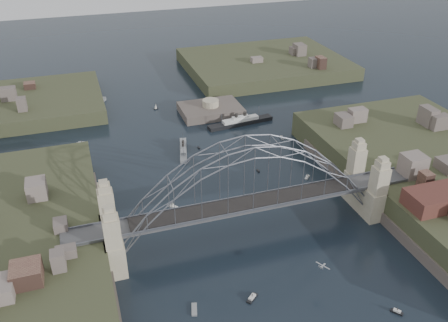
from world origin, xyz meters
TOP-DOWN VIEW (x-y plane):
  - ground at (0.00, 0.00)m, footprint 500.00×500.00m
  - bridge at (0.00, 0.00)m, footprint 84.00×13.80m
  - shore_east at (57.32, 0.00)m, footprint 50.50×90.00m
  - headland_nw at (-55.00, 95.00)m, footprint 60.00×45.00m
  - headland_ne at (50.00, 110.00)m, footprint 70.00×55.00m
  - fort_island at (12.00, 70.00)m, footprint 22.00×16.00m
  - wharf_shed at (44.00, -14.00)m, footprint 20.00×8.00m
  - naval_cruiser_near at (-4.79, 44.40)m, footprint 5.51×15.41m
  - naval_cruiser_far at (-28.14, 88.98)m, footprint 9.81×15.58m
  - ocean_liner at (19.23, 57.74)m, footprint 24.33×5.99m
  - aeroplane at (7.95, -21.51)m, footprint 1.95×3.00m
  - small_boat_a at (-14.82, 15.89)m, footprint 2.67×2.69m
  - small_boat_b at (13.09, 25.74)m, footprint 0.53×1.54m
  - small_boat_c at (-6.75, -20.51)m, footprint 2.96×2.70m
  - small_boat_d at (28.45, 43.07)m, footprint 1.15×2.60m
  - small_boat_e at (-34.86, 59.62)m, footprint 4.01×2.37m
  - small_boat_f at (0.42, 45.13)m, footprint 0.47×1.38m
  - small_boat_g at (18.69, -32.74)m, footprint 2.10×2.35m
  - small_boat_h at (-6.44, 80.39)m, footprint 1.79×1.41m
  - small_boat_i at (25.09, 17.95)m, footprint 2.16×2.15m
  - small_boat_j at (-18.60, -19.71)m, footprint 1.83×3.39m

SIDE VIEW (x-z plane):
  - fort_island at x=12.00m, z-range -5.04..4.36m
  - ground at x=0.00m, z-range 0.00..0.00m
  - small_boat_b at x=13.09m, z-range -0.08..0.38m
  - small_boat_f at x=0.42m, z-range -0.08..0.38m
  - small_boat_j at x=-18.60m, z-range -0.08..0.38m
  - small_boat_e at x=-34.86m, z-range -0.43..0.99m
  - small_boat_c at x=-6.75m, z-range -0.43..0.99m
  - small_boat_d at x=28.45m, z-range -0.43..1.00m
  - small_boat_g at x=18.69m, z-range -0.43..1.00m
  - small_boat_i at x=25.09m, z-range -0.43..1.00m
  - headland_nw at x=-55.00m, z-range -4.00..5.00m
  - naval_cruiser_near at x=-4.79m, z-range -1.59..3.02m
  - headland_ne at x=50.00m, z-range -4.00..5.50m
  - small_boat_a at x=-14.82m, z-range -0.41..1.97m
  - naval_cruiser_far at x=-28.14m, z-range -1.91..3.65m
  - ocean_liner at x=19.23m, z-range -2.04..3.88m
  - small_boat_h at x=-6.44m, z-range -0.19..2.19m
  - shore_east at x=57.32m, z-range -4.03..7.97m
  - aeroplane at x=7.95m, z-range 5.16..5.64m
  - wharf_shed at x=44.00m, z-range 8.00..12.00m
  - bridge at x=0.00m, z-range 0.02..24.62m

